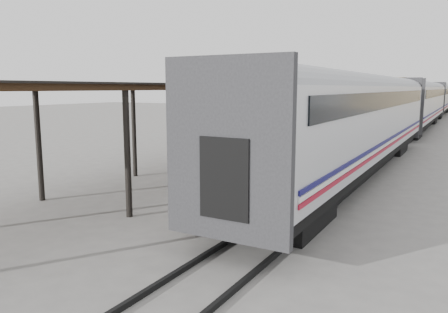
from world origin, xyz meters
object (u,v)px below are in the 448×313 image
baggage_cart (212,200)px  pedestrian (295,131)px  porter (202,164)px  luggage_tug (314,138)px

baggage_cart → pedestrian: bearing=83.5°
baggage_cart → pedestrian: (-4.20, 18.31, 0.34)m
porter → pedestrian: 19.46m
baggage_cart → luggage_tug: luggage_tug is taller
luggage_tug → porter: bearing=-100.8°
porter → pedestrian: (-4.26, 18.96, -0.85)m
luggage_tug → porter: size_ratio=0.95×
pedestrian → porter: bearing=78.7°
luggage_tug → pedestrian: bearing=128.3°
luggage_tug → pedestrian: size_ratio=0.94×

